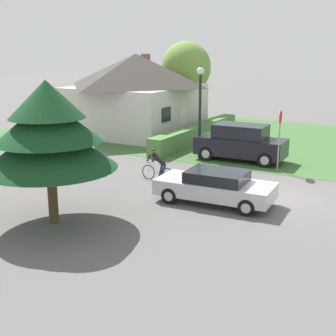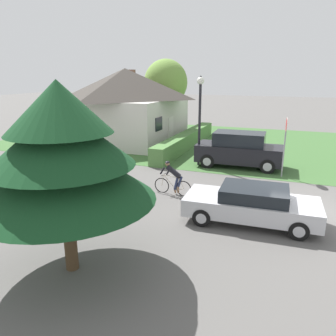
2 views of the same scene
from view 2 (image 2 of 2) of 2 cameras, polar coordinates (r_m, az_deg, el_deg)
ground_plane at (r=13.61m, az=22.39°, el=-6.83°), size 140.00×140.00×0.00m
grass_verge_right at (r=24.88m, az=12.93°, el=4.01°), size 16.00×36.00×0.01m
cottage_house at (r=25.67m, az=-7.32°, el=11.01°), size 8.88×7.90×5.44m
hedge_row at (r=23.13m, az=3.20°, el=4.83°), size 11.05×0.90×1.06m
sedan_left_lane at (r=11.77m, az=14.36°, el=-6.12°), size 2.08×4.63×1.30m
cyclist at (r=14.01m, az=0.86°, el=-1.83°), size 0.44×1.71×1.47m
parked_suv_right at (r=18.61m, az=12.29°, el=3.10°), size 2.06×4.75×1.95m
stop_sign at (r=17.07m, az=19.77°, el=5.33°), size 0.71×0.07×3.00m
street_lamp at (r=18.22m, az=5.58°, el=10.58°), size 0.39×0.39×4.95m
conifer_tall_near at (r=8.30m, az=-17.96°, el=2.79°), size 4.53×4.53×4.90m
deciduous_tree_right at (r=30.04m, az=-0.39°, el=14.67°), size 3.84×3.84×6.32m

